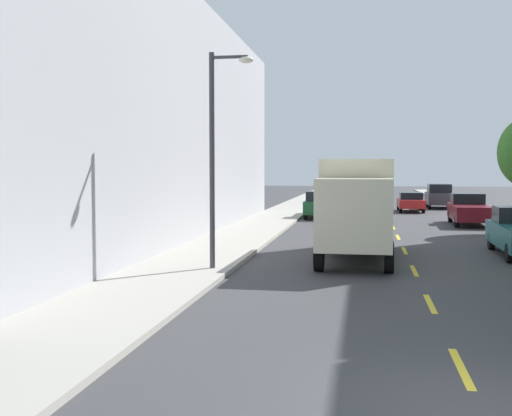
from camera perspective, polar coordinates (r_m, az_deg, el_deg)
ground_plane at (r=38.75m, az=11.73°, el=-1.29°), size 160.00×160.00×0.00m
sidewalk_left at (r=37.13m, az=0.84°, el=-1.31°), size 3.20×120.00×0.14m
lane_centerline_dashes at (r=33.27m, az=12.10°, el=-2.06°), size 0.14×47.20×0.01m
apartment_block_opposite at (r=31.14m, az=-13.65°, el=7.37°), size 10.00×36.00×10.67m
street_lamp at (r=19.74m, az=-3.42°, el=5.66°), size 1.35×0.28×6.49m
delivery_box_truck at (r=23.17m, az=8.84°, el=0.42°), size 2.53×7.57×3.47m
parked_wagon_silver at (r=59.51m, az=6.90°, el=1.17°), size 1.84×4.71×1.50m
parked_pickup_burgundy at (r=38.61m, az=18.18°, el=-0.17°), size 2.15×5.36×1.73m
parked_pickup_forest at (r=42.06m, az=5.76°, el=0.27°), size 2.03×5.31×1.73m
parked_suv_charcoal at (r=54.24m, az=15.71°, el=1.04°), size 2.05×4.84×1.93m
moving_red_sedan at (r=49.09m, az=13.37°, el=0.56°), size 1.80×4.50×1.43m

